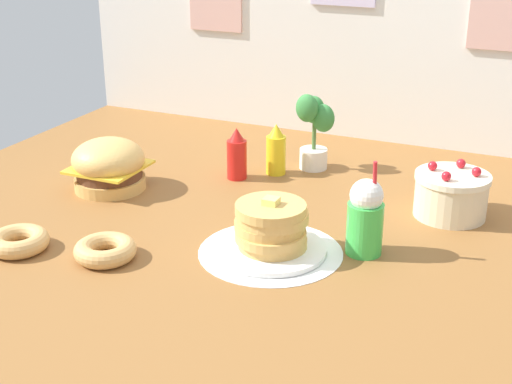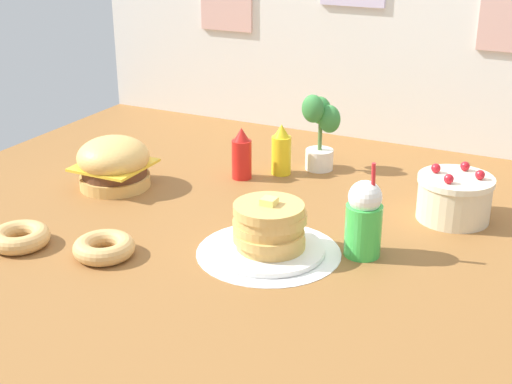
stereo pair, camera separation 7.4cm
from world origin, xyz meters
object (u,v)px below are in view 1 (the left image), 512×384
at_px(layer_cake, 451,195).
at_px(cream_soda_cup, 365,217).
at_px(donut_pink_glaze, 18,241).
at_px(potted_plant, 314,129).
at_px(burger, 109,165).
at_px(mustard_bottle, 276,151).
at_px(ketchup_bottle, 237,155).
at_px(pancake_stack, 271,230).
at_px(donut_chocolate, 105,250).

bearing_deg(layer_cake, cream_soda_cup, -116.01).
bearing_deg(donut_pink_glaze, potted_plant, 61.12).
distance_m(burger, mustard_bottle, 0.58).
bearing_deg(cream_soda_cup, layer_cake, 63.99).
relative_size(ketchup_bottle, cream_soda_cup, 0.67).
bearing_deg(pancake_stack, cream_soda_cup, 23.60).
xyz_separation_m(burger, pancake_stack, (0.68, -0.22, -0.02)).
xyz_separation_m(pancake_stack, ketchup_bottle, (-0.33, 0.48, 0.02)).
bearing_deg(cream_soda_cup, donut_chocolate, -153.07).
distance_m(ketchup_bottle, donut_pink_glaze, 0.82).
distance_m(cream_soda_cup, donut_chocolate, 0.71).
bearing_deg(ketchup_bottle, pancake_stack, -55.27).
height_order(burger, donut_pink_glaze, burger).
relative_size(layer_cake, mustard_bottle, 1.25).
distance_m(cream_soda_cup, donut_pink_glaze, 0.96).
bearing_deg(cream_soda_cup, potted_plant, 121.61).
bearing_deg(donut_chocolate, pancake_stack, 28.81).
distance_m(burger, potted_plant, 0.73).
height_order(mustard_bottle, donut_chocolate, mustard_bottle).
bearing_deg(pancake_stack, potted_plant, 100.21).
distance_m(pancake_stack, layer_cake, 0.61).
relative_size(mustard_bottle, donut_chocolate, 1.08).
xyz_separation_m(pancake_stack, layer_cake, (0.41, 0.45, 0.00)).
relative_size(burger, mustard_bottle, 1.33).
bearing_deg(ketchup_bottle, donut_chocolate, -95.29).
xyz_separation_m(cream_soda_cup, potted_plant, (-0.36, 0.58, 0.04)).
bearing_deg(mustard_bottle, potted_plant, 45.88).
bearing_deg(ketchup_bottle, burger, -142.90).
bearing_deg(potted_plant, burger, -139.97).
relative_size(pancake_stack, layer_cake, 1.36).
relative_size(pancake_stack, donut_chocolate, 1.83).
relative_size(layer_cake, ketchup_bottle, 1.25).
height_order(donut_chocolate, potted_plant, potted_plant).
xyz_separation_m(burger, cream_soda_cup, (0.92, -0.11, 0.02)).
distance_m(layer_cake, potted_plant, 0.58).
bearing_deg(donut_chocolate, donut_pink_glaze, -168.17).
bearing_deg(layer_cake, burger, -167.61).
xyz_separation_m(layer_cake, ketchup_bottle, (-0.74, 0.02, 0.01)).
bearing_deg(burger, ketchup_bottle, 37.10).
bearing_deg(donut_pink_glaze, cream_soda_cup, 22.90).
relative_size(burger, donut_chocolate, 1.43).
height_order(layer_cake, donut_pink_glaze, layer_cake).
distance_m(mustard_bottle, cream_soda_cup, 0.66).
height_order(ketchup_bottle, potted_plant, potted_plant).
bearing_deg(ketchup_bottle, potted_plant, 44.41).
height_order(cream_soda_cup, potted_plant, potted_plant).
distance_m(layer_cake, donut_pink_glaze, 1.28).
xyz_separation_m(layer_cake, cream_soda_cup, (-0.17, -0.35, 0.04)).
xyz_separation_m(cream_soda_cup, donut_chocolate, (-0.63, -0.32, -0.08)).
xyz_separation_m(burger, donut_pink_glaze, (0.03, -0.49, -0.06)).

